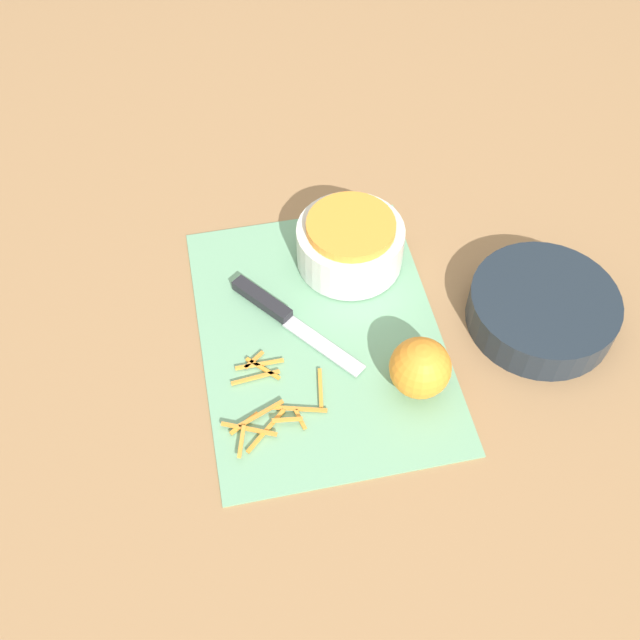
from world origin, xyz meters
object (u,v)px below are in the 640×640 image
(bowl_dark, at_px, (542,309))
(bowl_speckled, at_px, (350,242))
(orange_left, at_px, (420,368))
(knife, at_px, (275,309))

(bowl_dark, bearing_deg, bowl_speckled, -123.73)
(bowl_dark, bearing_deg, orange_left, -70.19)
(bowl_speckled, height_order, bowl_dark, bowl_speckled)
(bowl_speckled, distance_m, knife, 0.15)
(bowl_speckled, bearing_deg, bowl_dark, 56.27)
(knife, distance_m, orange_left, 0.23)
(bowl_dark, distance_m, orange_left, 0.21)
(knife, bearing_deg, bowl_speckled, 82.54)
(bowl_speckled, relative_size, knife, 0.80)
(bowl_speckled, bearing_deg, knife, -59.41)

